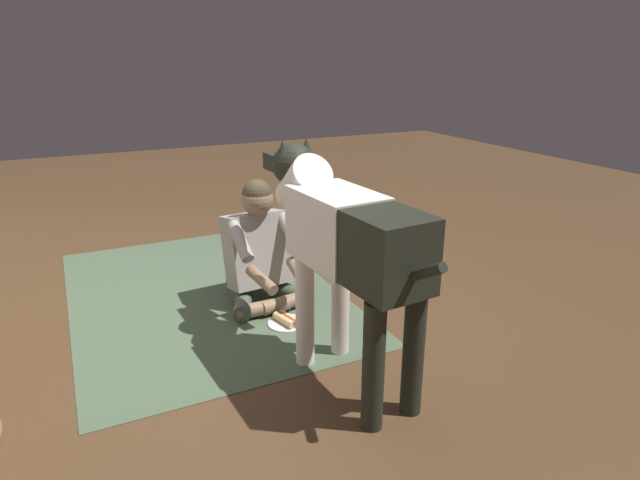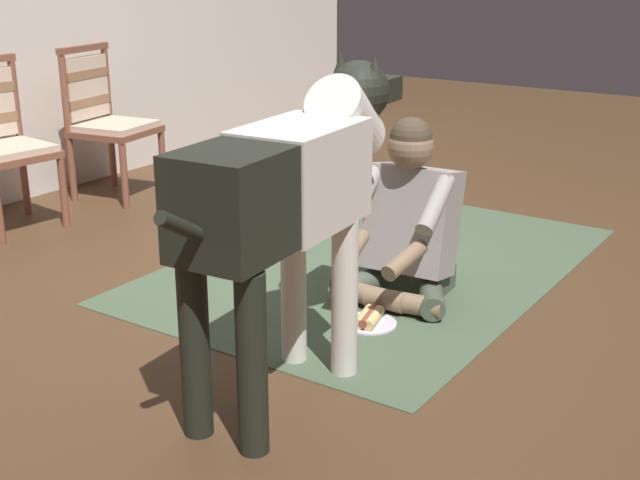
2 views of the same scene
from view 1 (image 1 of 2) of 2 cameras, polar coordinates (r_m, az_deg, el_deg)
The scene contains 5 objects.
ground_plane at distance 3.70m, azimuth -12.01°, elevation -7.13°, with size 13.15×13.15×0.00m, color #49321E.
area_rug at distance 3.93m, azimuth -12.20°, elevation -5.51°, with size 2.49×1.76×0.01m, color #44573F.
person_sitting_on_floor at distance 3.62m, azimuth -6.40°, elevation -1.42°, with size 0.68×0.58×0.85m.
large_dog at distance 2.63m, azimuth 2.42°, elevation 0.27°, with size 1.51×0.38×1.18m.
hot_dog_on_plate at distance 3.43m, azimuth -3.52°, elevation -8.48°, with size 0.24×0.24×0.06m.
Camera 1 is at (-3.25, 0.72, 1.61)m, focal length 30.30 mm.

